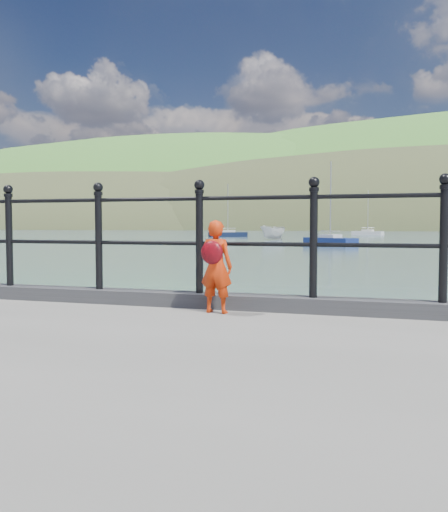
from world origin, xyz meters
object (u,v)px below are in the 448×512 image
(sailboat_deep, at_px, (368,233))
(sailboat_port, at_px, (330,242))
(child, at_px, (216,266))
(launch_white, at_px, (273,233))
(railing, at_px, (148,229))
(sailboat_left, at_px, (228,235))

(sailboat_deep, bearing_deg, sailboat_port, -72.87)
(child, relative_size, launch_white, 0.20)
(child, relative_size, sailboat_deep, 0.12)
(sailboat_port, bearing_deg, sailboat_deep, 126.49)
(railing, distance_m, sailboat_port, 43.17)
(launch_white, relative_size, sailboat_deep, 0.57)
(child, bearing_deg, sailboat_port, -79.81)
(sailboat_left, bearing_deg, sailboat_deep, 9.90)
(launch_white, bearing_deg, sailboat_left, 147.38)
(child, relative_size, sailboat_port, 0.12)
(railing, relative_size, sailboat_port, 2.39)
(railing, distance_m, child, 1.01)
(child, bearing_deg, sailboat_left, -67.75)
(railing, relative_size, sailboat_deep, 2.28)
(sailboat_port, bearing_deg, railing, -48.53)
(sailboat_port, height_order, sailboat_left, sailboat_left)
(railing, relative_size, launch_white, 3.99)
(child, xyz_separation_m, sailboat_left, (-21.99, 73.11, -1.13))
(child, distance_m, sailboat_deep, 91.72)
(launch_white, xyz_separation_m, sailboat_left, (-9.87, 13.71, -0.54))
(launch_white, distance_m, sailboat_port, 18.16)
(sailboat_port, bearing_deg, sailboat_left, 159.74)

